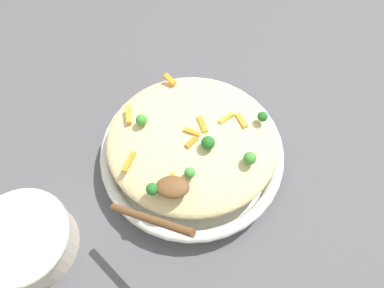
# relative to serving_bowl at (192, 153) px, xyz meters

# --- Properties ---
(ground_plane) EXTENTS (2.40, 2.40, 0.00)m
(ground_plane) POSITION_rel_serving_bowl_xyz_m (0.00, 0.00, -0.03)
(ground_plane) COLOR #4C4C51
(serving_bowl) EXTENTS (0.36, 0.36, 0.05)m
(serving_bowl) POSITION_rel_serving_bowl_xyz_m (0.00, 0.00, 0.00)
(serving_bowl) COLOR silver
(serving_bowl) RESTS_ON ground_plane
(pasta_mound) EXTENTS (0.32, 0.30, 0.07)m
(pasta_mound) POSITION_rel_serving_bowl_xyz_m (0.00, 0.00, 0.05)
(pasta_mound) COLOR #DBC689
(pasta_mound) RESTS_ON serving_bowl
(carrot_piece_0) EXTENTS (0.02, 0.04, 0.01)m
(carrot_piece_0) POSITION_rel_serving_bowl_xyz_m (-0.12, 0.04, 0.08)
(carrot_piece_0) COLOR orange
(carrot_piece_0) RESTS_ON pasta_mound
(carrot_piece_1) EXTENTS (0.02, 0.04, 0.01)m
(carrot_piece_1) POSITION_rel_serving_bowl_xyz_m (-0.11, -0.06, 0.08)
(carrot_piece_1) COLOR orange
(carrot_piece_1) RESTS_ON pasta_mound
(carrot_piece_2) EXTENTS (0.02, 0.03, 0.01)m
(carrot_piece_2) POSITION_rel_serving_bowl_xyz_m (-0.02, -0.09, 0.08)
(carrot_piece_2) COLOR orange
(carrot_piece_2) RESTS_ON pasta_mound
(carrot_piece_3) EXTENTS (0.03, 0.03, 0.01)m
(carrot_piece_3) POSITION_rel_serving_bowl_xyz_m (-0.05, 0.12, 0.08)
(carrot_piece_3) COLOR orange
(carrot_piece_3) RESTS_ON pasta_mound
(carrot_piece_4) EXTENTS (0.03, 0.03, 0.01)m
(carrot_piece_4) POSITION_rel_serving_bowl_xyz_m (0.06, 0.03, 0.08)
(carrot_piece_4) COLOR orange
(carrot_piece_4) RESTS_ON pasta_mound
(carrot_piece_5) EXTENTS (0.03, 0.02, 0.01)m
(carrot_piece_5) POSITION_rel_serving_bowl_xyz_m (0.00, 0.00, 0.08)
(carrot_piece_5) COLOR orange
(carrot_piece_5) RESTS_ON pasta_mound
(carrot_piece_6) EXTENTS (0.02, 0.03, 0.01)m
(carrot_piece_6) POSITION_rel_serving_bowl_xyz_m (0.09, 0.03, 0.08)
(carrot_piece_6) COLOR orange
(carrot_piece_6) RESTS_ON pasta_mound
(carrot_piece_7) EXTENTS (0.02, 0.04, 0.01)m
(carrot_piece_7) POSITION_rel_serving_bowl_xyz_m (0.02, 0.02, 0.08)
(carrot_piece_7) COLOR orange
(carrot_piece_7) RESTS_ON pasta_mound
(carrot_piece_8) EXTENTS (0.02, 0.03, 0.01)m
(carrot_piece_8) POSITION_rel_serving_bowl_xyz_m (0.00, -0.02, 0.08)
(carrot_piece_8) COLOR orange
(carrot_piece_8) RESTS_ON pasta_mound
(broccoli_floret_0) EXTENTS (0.02, 0.02, 0.02)m
(broccoli_floret_0) POSITION_rel_serving_bowl_xyz_m (0.13, 0.04, 0.09)
(broccoli_floret_0) COLOR #205B1C
(broccoli_floret_0) RESTS_ON pasta_mound
(broccoli_floret_1) EXTENTS (0.02, 0.02, 0.02)m
(broccoli_floret_1) POSITION_rel_serving_bowl_xyz_m (0.00, -0.08, 0.09)
(broccoli_floret_1) COLOR #377928
(broccoli_floret_1) RESTS_ON pasta_mound
(broccoli_floret_2) EXTENTS (0.02, 0.02, 0.03)m
(broccoli_floret_2) POSITION_rel_serving_bowl_xyz_m (0.03, -0.03, 0.10)
(broccoli_floret_2) COLOR #205B1C
(broccoli_floret_2) RESTS_ON pasta_mound
(broccoli_floret_3) EXTENTS (0.02, 0.02, 0.02)m
(broccoli_floret_3) POSITION_rel_serving_bowl_xyz_m (-0.09, 0.02, 0.09)
(broccoli_floret_3) COLOR #377928
(broccoli_floret_3) RESTS_ON pasta_mound
(broccoli_floret_4) EXTENTS (0.02, 0.02, 0.03)m
(broccoli_floret_4) POSITION_rel_serving_bowl_xyz_m (-0.06, -0.11, 0.09)
(broccoli_floret_4) COLOR #205B1C
(broccoli_floret_4) RESTS_ON pasta_mound
(broccoli_floret_5) EXTENTS (0.02, 0.02, 0.03)m
(broccoli_floret_5) POSITION_rel_serving_bowl_xyz_m (0.10, -0.05, 0.09)
(broccoli_floret_5) COLOR #377928
(broccoli_floret_5) RESTS_ON pasta_mound
(serving_spoon) EXTENTS (0.14, 0.12, 0.08)m
(serving_spoon) POSITION_rel_serving_bowl_xyz_m (-0.04, -0.13, 0.10)
(serving_spoon) COLOR brown
(serving_spoon) RESTS_ON pasta_mound
(companion_bowl) EXTENTS (0.17, 0.17, 0.08)m
(companion_bowl) POSITION_rel_serving_bowl_xyz_m (-0.28, -0.19, 0.02)
(companion_bowl) COLOR beige
(companion_bowl) RESTS_ON ground_plane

